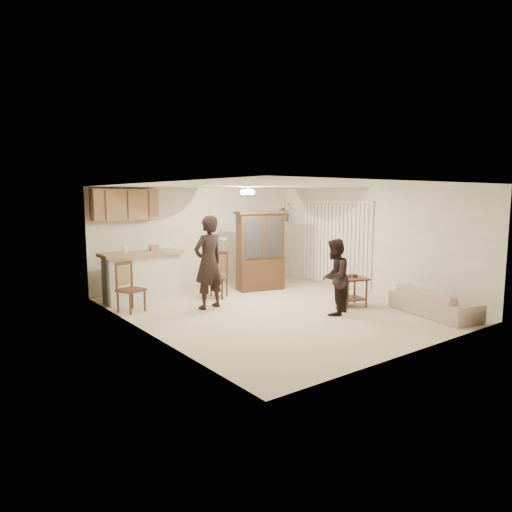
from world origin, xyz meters
TOP-DOWN VIEW (x-y plane):
  - floor at (0.00, 0.00)m, footprint 6.50×6.50m
  - ceiling at (0.00, 0.00)m, footprint 5.50×6.50m
  - wall_back at (0.00, 3.25)m, footprint 5.50×0.02m
  - wall_front at (0.00, -3.25)m, footprint 5.50×0.02m
  - wall_left at (-2.75, 0.00)m, footprint 0.02×6.50m
  - wall_right at (2.75, 0.00)m, footprint 0.02×6.50m
  - breakfast_bar at (-1.85, 2.35)m, footprint 1.60×0.55m
  - bar_top at (-1.85, 2.35)m, footprint 1.75×0.70m
  - upper_cabinets at (-1.90, 3.07)m, footprint 1.50×0.34m
  - vertical_blinds at (2.71, 0.90)m, footprint 0.06×2.30m
  - ceiling_fixture at (0.20, 1.20)m, footprint 0.36×0.36m
  - hanging_plant at (2.30, 2.40)m, footprint 0.43×0.37m
  - plant_cord at (2.30, 2.40)m, footprint 0.01×0.01m
  - sofa at (2.16, -2.23)m, footprint 1.11×1.99m
  - adult at (-1.04, 0.86)m, footprint 0.72×0.53m
  - child at (0.66, -1.02)m, footprint 0.81×0.74m
  - china_hutch at (0.96, 1.73)m, footprint 1.30×0.74m
  - side_table at (1.45, -0.76)m, footprint 0.69×0.69m
  - chair_bar at (-2.43, 1.53)m, footprint 0.56×0.56m
  - chair_hutch_left at (-0.40, 1.60)m, footprint 0.65×0.65m
  - chair_hutch_right at (1.28, 2.20)m, footprint 0.55×0.55m
  - controller_adult at (-0.97, 0.42)m, footprint 0.08×0.17m
  - controller_child at (0.81, -1.34)m, footprint 0.09×0.13m

SIDE VIEW (x-z plane):
  - floor at x=0.00m, z-range 0.00..0.00m
  - chair_hutch_right at x=1.28m, z-range -0.20..0.71m
  - chair_bar at x=-2.43m, z-range -0.22..0.78m
  - chair_hutch_left at x=-0.40m, z-range -0.23..0.82m
  - side_table at x=1.45m, z-range -0.02..0.66m
  - sofa at x=2.16m, z-range 0.00..0.73m
  - breakfast_bar at x=-1.85m, z-range 0.00..1.00m
  - child at x=0.66m, z-range 0.00..1.35m
  - adult at x=-1.04m, z-range 0.00..1.80m
  - controller_child at x=0.81m, z-range 0.89..0.93m
  - china_hutch at x=0.96m, z-range -0.01..1.91m
  - bar_top at x=-1.85m, z-range 1.01..1.09m
  - vertical_blinds at x=2.71m, z-range 0.05..2.15m
  - wall_back at x=0.00m, z-range 0.00..2.50m
  - wall_front at x=0.00m, z-range 0.00..2.50m
  - wall_left at x=-2.75m, z-range 0.00..2.50m
  - wall_right at x=2.75m, z-range 0.00..2.50m
  - controller_adult at x=-0.97m, z-range 1.44..1.49m
  - hanging_plant at x=2.30m, z-range 1.61..2.09m
  - upper_cabinets at x=-1.90m, z-range 1.75..2.45m
  - plant_cord at x=2.30m, z-range 1.85..2.50m
  - ceiling_fixture at x=0.20m, z-range 2.30..2.50m
  - ceiling at x=0.00m, z-range 2.49..2.51m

